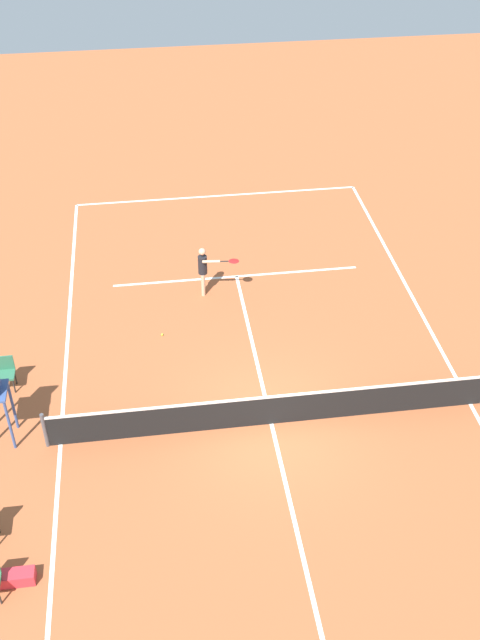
# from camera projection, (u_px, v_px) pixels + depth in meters

# --- Properties ---
(ground_plane) EXTENTS (60.00, 60.00, 0.00)m
(ground_plane) POSITION_uv_depth(u_px,v_px,m) (271.00, 423.00, 19.43)
(ground_plane) COLOR #AD5933
(court_lines) EXTENTS (10.69, 24.53, 0.01)m
(court_lines) POSITION_uv_depth(u_px,v_px,m) (271.00, 423.00, 19.43)
(court_lines) COLOR white
(court_lines) RESTS_ON ground
(tennis_net) EXTENTS (11.29, 0.10, 1.07)m
(tennis_net) POSITION_uv_depth(u_px,v_px,m) (272.00, 409.00, 19.13)
(tennis_net) COLOR #4C4C51
(tennis_net) RESTS_ON ground
(player_serving) EXTENTS (1.24, 0.67, 1.65)m
(player_serving) POSITION_uv_depth(u_px,v_px,m) (204.00, 267.00, 23.36)
(player_serving) COLOR #D8A884
(player_serving) RESTS_ON ground
(tennis_ball) EXTENTS (0.07, 0.07, 0.07)m
(tennis_ball) POSITION_uv_depth(u_px,v_px,m) (162.00, 335.00, 22.26)
(tennis_ball) COLOR #CCE033
(tennis_ball) RESTS_ON ground
(courtside_chair_mid) EXTENTS (0.44, 0.46, 0.95)m
(courtside_chair_mid) POSITION_uv_depth(u_px,v_px,m) (6.00, 372.00, 20.21)
(courtside_chair_mid) COLOR #262626
(courtside_chair_mid) RESTS_ON ground
(equipment_bag) EXTENTS (0.76, 0.32, 0.30)m
(equipment_bag) POSITION_uv_depth(u_px,v_px,m) (17.00, 577.00, 15.71)
(equipment_bag) COLOR red
(equipment_bag) RESTS_ON ground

